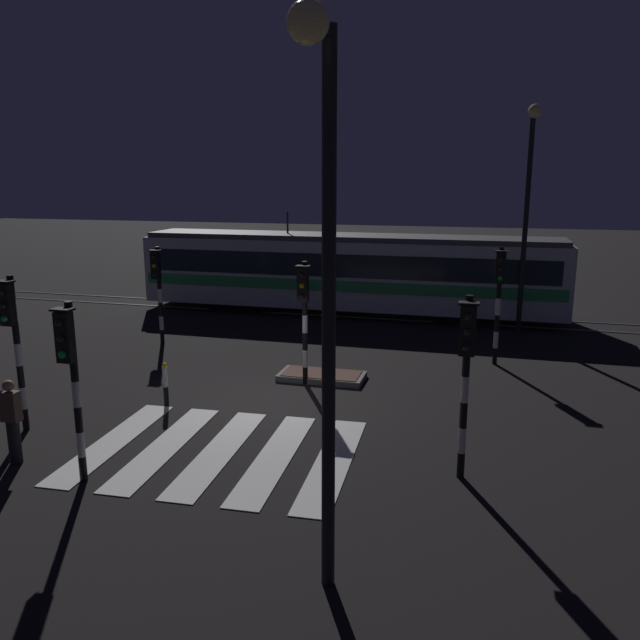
% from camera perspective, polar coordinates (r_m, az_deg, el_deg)
% --- Properties ---
extents(ground_plane, '(120.00, 120.00, 0.00)m').
position_cam_1_polar(ground_plane, '(15.83, -4.83, -7.58)').
color(ground_plane, black).
extents(rail_near, '(80.00, 0.12, 0.03)m').
position_cam_1_polar(rail_near, '(25.33, 3.00, 0.25)').
color(rail_near, '#59595E').
rests_on(rail_near, ground).
extents(rail_far, '(80.00, 0.12, 0.03)m').
position_cam_1_polar(rail_far, '(26.70, 3.64, 0.90)').
color(rail_far, '#59595E').
rests_on(rail_far, ground).
extents(crosswalk_zebra, '(5.65, 4.55, 0.02)m').
position_cam_1_polar(crosswalk_zebra, '(13.34, -9.11, -11.66)').
color(crosswalk_zebra, silver).
rests_on(crosswalk_zebra, ground).
extents(traffic_island, '(2.37, 1.12, 0.18)m').
position_cam_1_polar(traffic_island, '(17.62, 0.16, -5.09)').
color(traffic_island, slate).
rests_on(traffic_island, ground).
extents(traffic_light_corner_far_left, '(0.36, 0.42, 3.28)m').
position_cam_1_polar(traffic_light_corner_far_left, '(21.57, -14.48, 3.48)').
color(traffic_light_corner_far_left, black).
rests_on(traffic_light_corner_far_left, ground).
extents(traffic_light_corner_near_right, '(0.36, 0.42, 3.47)m').
position_cam_1_polar(traffic_light_corner_near_right, '(11.55, 13.09, -3.66)').
color(traffic_light_corner_near_right, black).
rests_on(traffic_light_corner_near_right, ground).
extents(traffic_light_corner_far_right, '(0.36, 0.42, 3.54)m').
position_cam_1_polar(traffic_light_corner_far_right, '(19.16, 15.92, 2.78)').
color(traffic_light_corner_far_right, black).
rests_on(traffic_light_corner_far_right, ground).
extents(traffic_light_median_centre, '(0.36, 0.42, 3.36)m').
position_cam_1_polar(traffic_light_median_centre, '(16.60, -1.47, 1.39)').
color(traffic_light_median_centre, black).
rests_on(traffic_light_median_centre, ground).
extents(traffic_light_kerb_mid_left, '(0.36, 0.42, 3.39)m').
position_cam_1_polar(traffic_light_kerb_mid_left, '(11.97, -21.65, -3.93)').
color(traffic_light_kerb_mid_left, black).
rests_on(traffic_light_kerb_mid_left, ground).
extents(traffic_light_corner_near_left, '(0.36, 0.42, 3.48)m').
position_cam_1_polar(traffic_light_corner_near_left, '(14.97, -26.06, -0.87)').
color(traffic_light_corner_near_left, black).
rests_on(traffic_light_corner_near_left, ground).
extents(street_lamp_near_kerb, '(0.44, 1.21, 7.24)m').
position_cam_1_polar(street_lamp_near_kerb, '(7.53, 0.36, 5.86)').
color(street_lamp_near_kerb, black).
rests_on(street_lamp_near_kerb, ground).
extents(street_lamp_trackside_right, '(0.44, 1.21, 7.80)m').
position_cam_1_polar(street_lamp_trackside_right, '(22.93, 18.30, 10.63)').
color(street_lamp_trackside_right, black).
rests_on(street_lamp_trackside_right, ground).
extents(tram, '(17.26, 2.58, 4.15)m').
position_cam_1_polar(tram, '(25.78, 2.54, 4.40)').
color(tram, silver).
rests_on(tram, ground).
extents(pedestrian_waiting_at_kerb, '(0.36, 0.24, 1.71)m').
position_cam_1_polar(pedestrian_waiting_at_kerb, '(13.74, -26.10, -8.21)').
color(pedestrian_waiting_at_kerb, black).
rests_on(pedestrian_waiting_at_kerb, ground).
extents(bollard_island_edge, '(0.12, 0.12, 1.11)m').
position_cam_1_polar(bollard_island_edge, '(15.91, -13.81, -5.67)').
color(bollard_island_edge, black).
rests_on(bollard_island_edge, ground).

